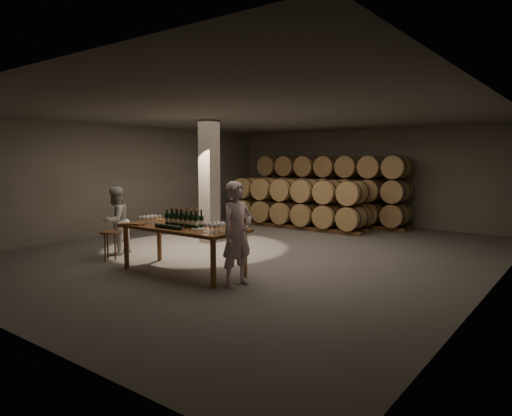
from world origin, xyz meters
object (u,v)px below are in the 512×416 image
Objects in this scene: person_man at (237,234)px; person_woman at (116,221)px; tasting_table at (183,232)px; stool at (109,237)px; plate at (199,229)px; bottle_cluster at (184,220)px; notebook_near at (138,224)px.

person_man reaches higher than person_woman.
tasting_table reaches higher than stool.
person_man reaches higher than plate.
plate reaches higher than stool.
stool is at bearing 24.74° from person_woman.
person_man reaches higher than bottle_cluster.
bottle_cluster is 0.50m from plate.
person_woman is (-2.50, 0.26, -0.24)m from bottle_cluster.
tasting_table is at bearing -175.59° from bottle_cluster.
bottle_cluster is 1.38× the size of stool.
person_man is (0.91, 0.01, -0.00)m from plate.
person_man is (3.51, 0.12, 0.39)m from stool.
notebook_near is 0.14× the size of person_man.
person_man is (2.28, 0.30, -0.01)m from notebook_near.
person_man reaches higher than tasting_table.
person_man is at bearing 2.75° from notebook_near.
notebook_near is 0.16× the size of person_woman.
person_man is at bearing 70.30° from person_woman.
bottle_cluster is at bearing 5.37° from stool.
bottle_cluster is 1.39m from person_man.
plate is at bearing 2.37° from stool.
person_woman is at bearing 173.31° from plate.
tasting_table is 9.37× the size of plate.
plate is 0.18× the size of person_woman.
person_man reaches higher than notebook_near.
stool is (-2.12, -0.20, -0.51)m from bottle_cluster.
bottle_cluster is at bearing 93.58° from person_man.
person_man is at bearing -3.06° from tasting_table.
plate is 2.63m from stool.
plate is at bearing 97.67° from person_man.
tasting_table is 3.00× the size of bottle_cluster.
bottle_cluster is 0.98m from notebook_near.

